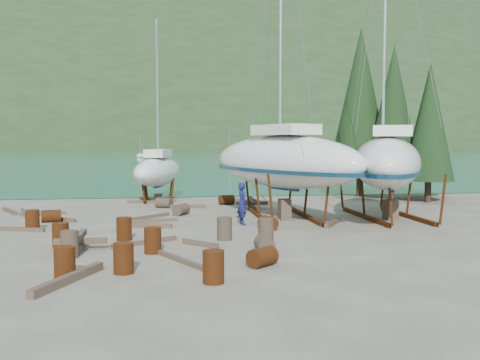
{
  "coord_description": "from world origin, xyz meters",
  "views": [
    {
      "loc": [
        -2.22,
        -21.1,
        3.75
      ],
      "look_at": [
        1.19,
        3.0,
        2.01
      ],
      "focal_mm": 40.0,
      "sensor_mm": 36.0,
      "label": 1
    }
  ],
  "objects": [
    {
      "name": "large_sailboat_far",
      "position": [
        8.55,
        3.73,
        2.78
      ],
      "size": [
        7.05,
        11.13,
        17.02
      ],
      "rotation": [
        0.0,
        0.0,
        -0.4
      ],
      "color": "silver",
      "rests_on": "ground"
    },
    {
      "name": "timber_10",
      "position": [
        -2.97,
        5.31,
        0.08
      ],
      "size": [
        1.93,
        1.97,
        0.16
      ],
      "primitive_type": "cube",
      "rotation": [
        0.0,
        0.0,
        2.37
      ],
      "color": "brown",
      "rests_on": "ground"
    },
    {
      "name": "drum_14",
      "position": [
        -3.78,
        -0.51,
        0.44
      ],
      "size": [
        0.58,
        0.58,
        0.88
      ],
      "primitive_type": "cylinder",
      "color": "#612E10",
      "rests_on": "ground"
    },
    {
      "name": "drum_6",
      "position": [
        2.14,
        1.22,
        0.29
      ],
      "size": [
        0.8,
        1.0,
        0.58
      ],
      "primitive_type": "cylinder",
      "rotation": [
        1.57,
        0.0,
        0.28
      ],
      "color": "#612E10",
      "rests_on": "ground"
    },
    {
      "name": "timber_16",
      "position": [
        -4.78,
        -6.62,
        0.11
      ],
      "size": [
        1.5,
        2.99,
        0.23
      ],
      "primitive_type": "cube",
      "rotation": [
        0.0,
        0.0,
        2.72
      ],
      "color": "brown",
      "rests_on": "ground"
    },
    {
      "name": "timber_pile_aft",
      "position": [
        2.64,
        8.42,
        0.3
      ],
      "size": [
        1.8,
        1.8,
        0.6
      ],
      "color": "brown",
      "rests_on": "ground"
    },
    {
      "name": "timber_4",
      "position": [
        -7.19,
        5.09,
        0.09
      ],
      "size": [
        1.72,
        1.5,
        0.17
      ],
      "primitive_type": "cube",
      "rotation": [
        0.0,
        0.0,
        0.87
      ],
      "color": "brown",
      "rests_on": "ground"
    },
    {
      "name": "timber_7",
      "position": [
        -0.97,
        -2.05,
        0.09
      ],
      "size": [
        1.28,
        1.3,
        0.17
      ],
      "primitive_type": "cube",
      "rotation": [
        0.0,
        0.0,
        0.78
      ],
      "color": "brown",
      "rests_on": "ground"
    },
    {
      "name": "timber_pile_fore",
      "position": [
        -5.15,
        -2.12,
        0.3
      ],
      "size": [
        1.8,
        1.8,
        0.6
      ],
      "color": "brown",
      "rests_on": "ground"
    },
    {
      "name": "far_house_center",
      "position": [
        -20.0,
        190.0,
        2.92
      ],
      "size": [
        6.6,
        5.6,
        5.6
      ],
      "color": "beige",
      "rests_on": "ground"
    },
    {
      "name": "large_sailboat_near",
      "position": [
        3.52,
        4.59,
        2.82
      ],
      "size": [
        7.49,
        11.48,
        17.52
      ],
      "rotation": [
        0.0,
        0.0,
        0.42
      ],
      "color": "silver",
      "rests_on": "ground"
    },
    {
      "name": "timber_1",
      "position": [
        5.25,
        1.97,
        0.1
      ],
      "size": [
        1.29,
        1.91,
        0.19
      ],
      "primitive_type": "cube",
      "rotation": [
        0.0,
        0.0,
        2.58
      ],
      "color": "brown",
      "rests_on": "ground"
    },
    {
      "name": "cypress_far_right",
      "position": [
        15.5,
        13.0,
        5.21
      ],
      "size": [
        3.24,
        3.24,
        9.0
      ],
      "color": "black",
      "rests_on": "ground"
    },
    {
      "name": "ground",
      "position": [
        0.0,
        0.0,
        0.0
      ],
      "size": [
        600.0,
        600.0,
        0.0
      ],
      "primitive_type": "plane",
      "color": "#5C5249",
      "rests_on": "ground"
    },
    {
      "name": "timber_8",
      "position": [
        -2.84,
        2.37,
        0.09
      ],
      "size": [
        1.83,
        0.62,
        0.19
      ],
      "primitive_type": "cube",
      "rotation": [
        0.0,
        0.0,
        1.33
      ],
      "color": "brown",
      "rests_on": "ground"
    },
    {
      "name": "drum_3",
      "position": [
        -3.41,
        -5.77,
        0.44
      ],
      "size": [
        0.58,
        0.58,
        0.88
      ],
      "primitive_type": "cylinder",
      "color": "#612E10",
      "rests_on": "ground"
    },
    {
      "name": "drum_13",
      "position": [
        -4.97,
        -6.1,
        0.44
      ],
      "size": [
        0.58,
        0.58,
        0.88
      ],
      "primitive_type": "cylinder",
      "color": "#612E10",
      "rests_on": "ground"
    },
    {
      "name": "timber_15",
      "position": [
        -9.47,
        7.72,
        0.07
      ],
      "size": [
        1.08,
        3.16,
        0.15
      ],
      "primitive_type": "cube",
      "rotation": [
        0.0,
        0.0,
        0.29
      ],
      "color": "brown",
      "rests_on": "ground"
    },
    {
      "name": "drum_8",
      "position": [
        -7.79,
        2.33,
        0.44
      ],
      "size": [
        0.58,
        0.58,
        0.88
      ],
      "primitive_type": "cylinder",
      "color": "#612E10",
      "rests_on": "ground"
    },
    {
      "name": "far_hill",
      "position": [
        0.0,
        320.0,
        0.0
      ],
      "size": [
        800.0,
        360.0,
        110.0
      ],
      "primitive_type": "ellipsoid",
      "color": "#203118",
      "rests_on": "ground"
    },
    {
      "name": "cypress_near_right",
      "position": [
        12.5,
        12.0,
        5.79
      ],
      "size": [
        3.6,
        3.6,
        10.0
      ],
      "color": "black",
      "rests_on": "ground"
    },
    {
      "name": "cypress_mid_right",
      "position": [
        14.0,
        10.0,
        4.92
      ],
      "size": [
        3.06,
        3.06,
        8.5
      ],
      "color": "black",
      "rests_on": "ground"
    },
    {
      "name": "moored_boat_mid",
      "position": [
        10.0,
        80.0,
        0.39
      ],
      "size": [
        2.0,
        5.0,
        6.05
      ],
      "color": "silver",
      "rests_on": "ground"
    },
    {
      "name": "moored_boat_far",
      "position": [
        -8.0,
        110.0,
        0.39
      ],
      "size": [
        2.0,
        5.0,
        6.05
      ],
      "color": "silver",
      "rests_on": "ground"
    },
    {
      "name": "drum_17",
      "position": [
        1.53,
        -1.55,
        0.44
      ],
      "size": [
        0.58,
        0.58,
        0.88
      ],
      "primitive_type": "cylinder",
      "color": "#2D2823",
      "rests_on": "ground"
    },
    {
      "name": "timber_12",
      "position": [
        -8.33,
        2.22,
        0.08
      ],
      "size": [
        2.27,
        0.88,
        0.17
      ],
      "primitive_type": "cube",
      "rotation": [
        0.0,
        0.0,
        1.26
      ],
      "color": "brown",
      "rests_on": "ground"
    },
    {
      "name": "small_sailboat_shore",
      "position": [
        -2.65,
        13.52,
        1.9
      ],
      "size": [
        4.13,
        7.55,
        11.53
      ],
      "rotation": [
        0.0,
        0.0,
        -0.27
      ],
      "color": "silver",
      "rests_on": "ground"
    },
    {
      "name": "far_house_left",
      "position": [
        -60.0,
        190.0,
        2.92
      ],
      "size": [
        6.6,
        5.6,
        5.6
      ],
      "color": "beige",
      "rests_on": "ground"
    },
    {
      "name": "timber_11",
      "position": [
        -2.73,
        3.97,
        0.08
      ],
      "size": [
        2.21,
        0.53,
        0.15
      ],
      "primitive_type": "cube",
      "rotation": [
        0.0,
        0.0,
        1.74
      ],
      "color": "brown",
      "rests_on": "ground"
    },
    {
      "name": "drum_10",
      "position": [
        -2.64,
        -3.08,
        0.44
      ],
      "size": [
        0.58,
        0.58,
        0.88
      ],
      "primitive_type": "cylinder",
      "color": "#612E10",
      "rests_on": "ground"
    },
    {
      "name": "timber_0",
      "position": [
        -3.41,
        13.43,
        0.07
      ],
      "size": [
        1.1,
        2.27,
        0.14
      ],
      "primitive_type": "cube",
      "rotation": [
        0.0,
        0.0,
        0.41
      ],
      "color": "brown",
      "rests_on": "ground"
    },
    {
      "name": "drum_11",
      "position": [
        -1.42,
        6.26,
        0.29
      ],
      "size": [
        0.97,
        1.05,
        0.58
      ],
      "primitive_type": "cylinder",
      "rotation": [
        1.57,
        0.0,
        2.57
      ],
      "color": "#2D2823",
      "rests_on": "ground"
    },
    {
      "name": "timber_6",
      "position": [
        -0.98,
        9.12,
        0.1
      ],
      "size": [
        2.1,
        0.5,
        0.19
      ],
      "primitive_type": "cube",
      "rotation": [
        0.0,
        0.0,
        1.42
      ],
      "color": "brown",
      "rests_on": "ground"
    },
    {
      "name": "far_house_right",
      "position": [
        30.0,
        190.0,
        2.92
      ],
      "size": [
        6.6,
        5.6,
        5.6
      ],
      "color": "beige",
      "rests_on": "ground"
    },
    {
      "name": "drum_5",
      "position": [
        0.02,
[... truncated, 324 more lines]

